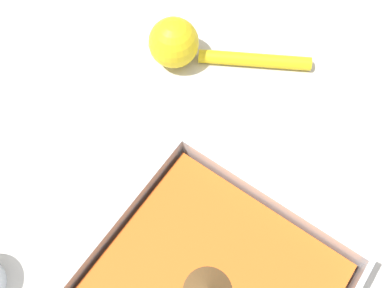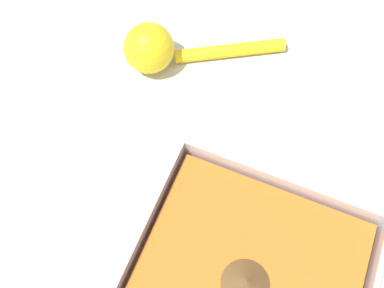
{
  "view_description": "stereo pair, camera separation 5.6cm",
  "coord_description": "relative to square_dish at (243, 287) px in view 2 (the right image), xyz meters",
  "views": [
    {
      "loc": [
        0.08,
        0.06,
        0.53
      ],
      "look_at": [
        -0.12,
        -0.08,
        0.03
      ],
      "focal_mm": 42.0,
      "sensor_mm": 36.0,
      "label": 1
    },
    {
      "loc": [
        0.11,
        0.01,
        0.53
      ],
      "look_at": [
        -0.12,
        -0.08,
        0.03
      ],
      "focal_mm": 42.0,
      "sensor_mm": 36.0,
      "label": 2
    }
  ],
  "objects": [
    {
      "name": "ground_plane",
      "position": [
        -0.01,
        -0.03,
        -0.02
      ],
      "size": [
        4.0,
        4.0,
        0.0
      ],
      "primitive_type": "plane",
      "color": "beige"
    },
    {
      "name": "square_dish",
      "position": [
        0.0,
        0.0,
        0.0
      ],
      "size": [
        0.25,
        0.25,
        0.06
      ],
      "color": "silver",
      "rests_on": "ground_plane"
    },
    {
      "name": "lemon_squeezer",
      "position": [
        -0.25,
        -0.21,
        0.01
      ],
      "size": [
        0.14,
        0.21,
        0.07
      ],
      "rotation": [
        0.0,
        0.0,
        5.24
      ],
      "color": "yellow",
      "rests_on": "ground_plane"
    }
  ]
}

